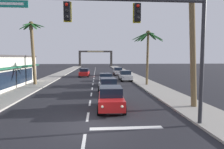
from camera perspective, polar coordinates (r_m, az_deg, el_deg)
ground_plane at (r=11.66m, az=-7.39°, el=-14.35°), size 220.00×220.00×0.00m
sidewalk_right at (r=32.03m, az=8.66°, el=-1.90°), size 3.20×110.00×0.14m
sidewalk_left at (r=32.33m, az=-19.41°, el=-2.06°), size 3.20×110.00×0.14m
lane_markings at (r=31.46m, az=-4.66°, el=-2.10°), size 4.28×88.43×0.01m
traffic_signal_mast at (r=10.89m, az=8.36°, el=13.32°), size 11.49×0.40×7.61m
sedan_lead_at_stop_bar at (r=14.69m, az=-0.36°, el=-6.81°), size 2.04×4.49×1.68m
sedan_third_in_queue at (r=20.89m, az=-1.15°, el=-3.30°), size 2.11×4.51×1.68m
sedan_fifth_in_queue at (r=27.14m, az=-1.82°, el=-1.40°), size 2.02×4.48×1.68m
sedan_oncoming_far at (r=40.09m, az=-8.00°, el=0.60°), size 2.06×4.50×1.68m
sedan_parked_nearest_kerb at (r=43.26m, az=1.78°, el=0.96°), size 1.97×4.46×1.68m
sedan_parked_mid_kerb at (r=33.01m, az=3.87°, el=-0.28°), size 1.98×4.47×1.68m
palm_left_second at (r=29.48m, az=-21.99°, el=8.22°), size 3.34×3.51×8.76m
palm_right_nearest at (r=16.05m, az=22.15°, el=12.64°), size 3.11×3.34×9.42m
palm_right_second at (r=27.51m, az=10.29°, el=8.71°), size 4.56×4.70×7.48m
town_gateway_arch at (r=85.81m, az=-4.76°, el=5.26°), size 14.43×0.90×6.80m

